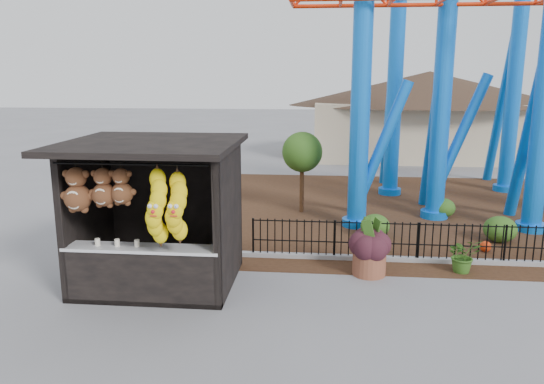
# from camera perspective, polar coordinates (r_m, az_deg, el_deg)

# --- Properties ---
(ground) EXTENTS (120.00, 120.00, 0.00)m
(ground) POSITION_cam_1_polar(r_m,az_deg,el_deg) (10.41, 2.44, -12.70)
(ground) COLOR slate
(ground) RESTS_ON ground
(mulch_bed) EXTENTS (18.00, 12.00, 0.02)m
(mulch_bed) POSITION_cam_1_polar(r_m,az_deg,el_deg) (18.30, 16.52, -2.00)
(mulch_bed) COLOR #331E11
(mulch_bed) RESTS_ON ground
(curb) EXTENTS (18.00, 0.18, 0.12)m
(curb) POSITION_cam_1_polar(r_m,az_deg,el_deg) (13.62, 20.39, -7.03)
(curb) COLOR gray
(curb) RESTS_ON ground
(prize_booth) EXTENTS (3.50, 3.40, 3.12)m
(prize_booth) POSITION_cam_1_polar(r_m,az_deg,el_deg) (11.26, -12.77, -2.70)
(prize_booth) COLOR black
(prize_booth) RESTS_ON ground
(picket_fence) EXTENTS (12.20, 0.06, 1.00)m
(picket_fence) POSITION_cam_1_polar(r_m,az_deg,el_deg) (13.74, 24.18, -5.25)
(picket_fence) COLOR black
(picket_fence) RESTS_ON ground
(roller_coaster) EXTENTS (11.00, 6.37, 10.82)m
(roller_coaster) POSITION_cam_1_polar(r_m,az_deg,el_deg) (18.34, 21.30, 18.00)
(roller_coaster) COLOR blue
(roller_coaster) RESTS_ON ground
(terracotta_planter) EXTENTS (0.84, 0.84, 0.60)m
(terracotta_planter) POSITION_cam_1_polar(r_m,az_deg,el_deg) (12.25, 10.41, -7.42)
(terracotta_planter) COLOR brown
(terracotta_planter) RESTS_ON ground
(planter_foliage) EXTENTS (0.70, 0.70, 0.64)m
(planter_foliage) POSITION_cam_1_polar(r_m,az_deg,el_deg) (12.06, 10.52, -4.66)
(planter_foliage) COLOR black
(planter_foliage) RESTS_ON terracotta_planter
(potted_plant) EXTENTS (0.87, 0.80, 0.82)m
(potted_plant) POSITION_cam_1_polar(r_m,az_deg,el_deg) (12.92, 19.88, -6.41)
(potted_plant) COLOR #2D5719
(potted_plant) RESTS_ON ground
(landscaping) EXTENTS (8.18, 3.85, 0.70)m
(landscaping) POSITION_cam_1_polar(r_m,az_deg,el_deg) (16.06, 21.20, -3.19)
(landscaping) COLOR #2A4E17
(landscaping) RESTS_ON mulch_bed
(pavilion) EXTENTS (15.00, 15.00, 4.80)m
(pavilion) POSITION_cam_1_polar(r_m,az_deg,el_deg) (29.95, 16.46, 9.41)
(pavilion) COLOR #BFAD8C
(pavilion) RESTS_ON ground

